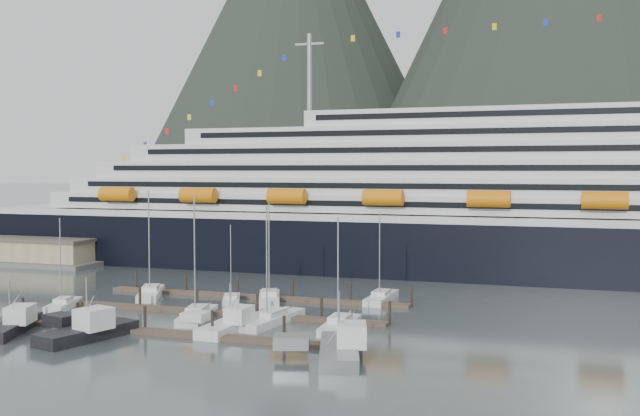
# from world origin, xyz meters

# --- Properties ---
(ground) EXTENTS (1600.00, 1600.00, 0.00)m
(ground) POSITION_xyz_m (0.00, 0.00, 0.00)
(ground) COLOR #44504F
(ground) RESTS_ON ground
(cruise_ship) EXTENTS (210.00, 30.40, 50.30)m
(cruise_ship) POSITION_xyz_m (30.03, 54.94, 12.04)
(cruise_ship) COLOR black
(cruise_ship) RESTS_ON ground
(warehouse) EXTENTS (46.00, 20.00, 5.80)m
(warehouse) POSITION_xyz_m (-72.00, 42.00, 2.25)
(warehouse) COLOR #595956
(warehouse) RESTS_ON ground
(dock_near) EXTENTS (48.18, 2.28, 3.20)m
(dock_near) POSITION_xyz_m (-4.93, -9.95, 0.31)
(dock_near) COLOR #42342A
(dock_near) RESTS_ON ground
(dock_mid) EXTENTS (48.18, 2.28, 3.20)m
(dock_mid) POSITION_xyz_m (-4.93, 3.05, 0.31)
(dock_mid) COLOR #42342A
(dock_mid) RESTS_ON ground
(dock_far) EXTENTS (48.18, 2.28, 3.20)m
(dock_far) POSITION_xyz_m (-4.93, 16.05, 0.31)
(dock_far) COLOR #42342A
(dock_far) RESTS_ON ground
(sailboat_a) EXTENTS (5.04, 9.03, 13.10)m
(sailboat_a) POSITION_xyz_m (-26.83, 0.13, 0.42)
(sailboat_a) COLOR silver
(sailboat_a) RESTS_ON ground
(sailboat_b) EXTENTS (5.71, 9.10, 11.86)m
(sailboat_b) POSITION_xyz_m (-6.13, 10.87, 0.40)
(sailboat_b) COLOR silver
(sailboat_b) RESTS_ON ground
(sailboat_c) EXTENTS (5.51, 11.29, 16.73)m
(sailboat_c) POSITION_xyz_m (-5.30, -0.87, 0.46)
(sailboat_c) COLOR silver
(sailboat_c) RESTS_ON ground
(sailboat_d) EXTENTS (4.46, 12.82, 15.47)m
(sailboat_d) POSITION_xyz_m (4.81, -0.07, 0.44)
(sailboat_d) COLOR silver
(sailboat_d) RESTS_ON ground
(sailboat_e) EXTENTS (7.33, 11.49, 16.72)m
(sailboat_e) POSITION_xyz_m (-20.34, 12.23, 0.46)
(sailboat_e) COLOR silver
(sailboat_e) RESTS_ON ground
(sailboat_f) EXTENTS (6.56, 10.51, 15.02)m
(sailboat_f) POSITION_xyz_m (-1.52, 14.06, 0.45)
(sailboat_f) COLOR silver
(sailboat_f) RESTS_ON ground
(sailboat_g) EXTENTS (2.74, 10.95, 13.74)m
(sailboat_g) POSITION_xyz_m (13.84, 19.99, 0.42)
(sailboat_g) COLOR silver
(sailboat_g) RESTS_ON ground
(sailboat_h) EXTENTS (3.48, 10.46, 14.24)m
(sailboat_h) POSITION_xyz_m (14.01, -0.67, 0.44)
(sailboat_h) COLOR silver
(sailboat_h) RESTS_ON ground
(trawler_a) EXTENTS (10.22, 12.92, 6.85)m
(trawler_a) POSITION_xyz_m (-22.81, -15.05, 0.88)
(trawler_a) COLOR black
(trawler_a) RESTS_ON ground
(trawler_b) EXTENTS (10.02, 12.69, 7.89)m
(trawler_b) POSITION_xyz_m (-11.93, -14.96, 0.97)
(trawler_b) COLOR black
(trawler_b) RESTS_ON ground
(trawler_c) EXTENTS (8.69, 12.37, 6.24)m
(trawler_c) POSITION_xyz_m (1.44, -5.39, 0.83)
(trawler_c) COLOR silver
(trawler_c) RESTS_ON ground
(trawler_d) EXTENTS (10.59, 13.40, 7.67)m
(trawler_d) POSITION_xyz_m (17.86, -13.77, 0.96)
(trawler_d) COLOR gray
(trawler_d) RESTS_ON ground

